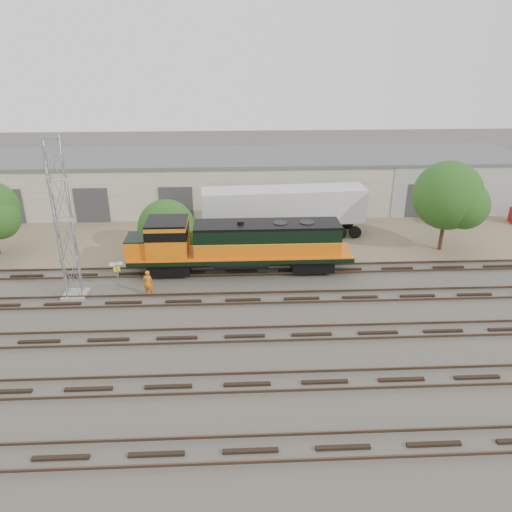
{
  "coord_description": "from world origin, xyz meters",
  "views": [
    {
      "loc": [
        -0.54,
        -28.22,
        16.25
      ],
      "look_at": [
        1.01,
        4.0,
        2.2
      ],
      "focal_mm": 35.0,
      "sensor_mm": 36.0,
      "label": 1
    }
  ],
  "objects_px": {
    "locomotive": "(237,244)",
    "semi_trailer": "(288,206)",
    "signal_tower": "(64,223)",
    "worker": "(148,283)"
  },
  "relations": [
    {
      "from": "worker",
      "to": "semi_trailer",
      "type": "distance_m",
      "value": 15.33
    },
    {
      "from": "locomotive",
      "to": "semi_trailer",
      "type": "relative_size",
      "value": 1.15
    },
    {
      "from": "locomotive",
      "to": "semi_trailer",
      "type": "xyz_separation_m",
      "value": [
        4.56,
        7.48,
        0.46
      ]
    },
    {
      "from": "locomotive",
      "to": "worker",
      "type": "bearing_deg",
      "value": -151.51
    },
    {
      "from": "worker",
      "to": "semi_trailer",
      "type": "xyz_separation_m",
      "value": [
        10.71,
        10.82,
        1.83
      ]
    },
    {
      "from": "semi_trailer",
      "to": "worker",
      "type": "bearing_deg",
      "value": -138.2
    },
    {
      "from": "locomotive",
      "to": "worker",
      "type": "relative_size",
      "value": 8.96
    },
    {
      "from": "signal_tower",
      "to": "semi_trailer",
      "type": "bearing_deg",
      "value": 34.12
    },
    {
      "from": "locomotive",
      "to": "semi_trailer",
      "type": "height_order",
      "value": "semi_trailer"
    },
    {
      "from": "signal_tower",
      "to": "locomotive",
      "type": "bearing_deg",
      "value": 15.92
    }
  ]
}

